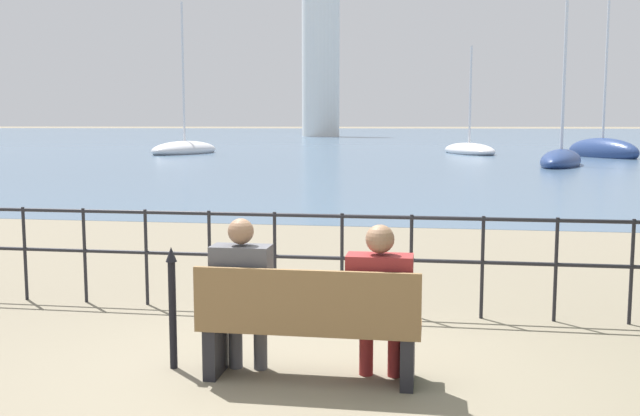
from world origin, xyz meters
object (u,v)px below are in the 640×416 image
(sailboat_2, at_px, (561,159))
(harbor_lighthouse, at_px, (321,57))
(closed_umbrella, at_px, (172,301))
(sailboat_3, at_px, (469,150))
(seated_person_left, at_px, (243,289))
(sailboat_0, at_px, (602,151))
(seated_person_right, at_px, (380,296))
(sailboat_1, at_px, (185,149))
(park_bench, at_px, (309,327))

(sailboat_2, xyz_separation_m, harbor_lighthouse, (-23.28, 75.89, 11.86))
(closed_umbrella, xyz_separation_m, sailboat_3, (4.48, 43.04, -0.32))
(seated_person_left, xyz_separation_m, sailboat_0, (11.44, 39.16, -0.31))
(seated_person_left, xyz_separation_m, seated_person_right, (1.07, -0.00, -0.01))
(closed_umbrella, bearing_deg, seated_person_right, -1.73)
(closed_umbrella, xyz_separation_m, sailboat_2, (8.05, 29.56, -0.22))
(seated_person_right, height_order, sailboat_0, sailboat_0)
(sailboat_3, bearing_deg, closed_umbrella, -113.91)
(seated_person_left, bearing_deg, sailboat_1, 110.22)
(sailboat_1, bearing_deg, sailboat_0, 12.27)
(sailboat_1, bearing_deg, sailboat_3, 23.48)
(sailboat_2, relative_size, sailboat_3, 1.64)
(seated_person_left, bearing_deg, sailboat_0, 73.72)
(harbor_lighthouse, bearing_deg, sailboat_1, -89.06)
(sailboat_2, relative_size, harbor_lighthouse, 0.46)
(seated_person_left, relative_size, harbor_lighthouse, 0.05)
(seated_person_left, bearing_deg, closed_umbrella, 175.20)
(park_bench, xyz_separation_m, sailboat_0, (10.90, 39.23, -0.05))
(closed_umbrella, relative_size, sailboat_1, 0.10)
(sailboat_3, bearing_deg, sailboat_1, 171.28)
(park_bench, xyz_separation_m, sailboat_1, (-15.29, 40.13, -0.14))
(seated_person_right, xyz_separation_m, sailboat_0, (10.37, 39.16, -0.30))
(seated_person_right, xyz_separation_m, sailboat_2, (6.39, 29.61, -0.34))
(sailboat_0, bearing_deg, seated_person_right, -129.66)
(park_bench, xyz_separation_m, sailboat_3, (3.35, 43.16, -0.20))
(park_bench, xyz_separation_m, sailboat_2, (6.92, 29.68, -0.09))
(harbor_lighthouse, bearing_deg, sailboat_2, -72.94)
(closed_umbrella, height_order, sailboat_0, sailboat_0)
(seated_person_right, relative_size, sailboat_0, 0.12)
(sailboat_0, xyz_separation_m, harbor_lighthouse, (-27.27, 66.34, 11.82))
(seated_person_right, height_order, harbor_lighthouse, harbor_lighthouse)
(park_bench, distance_m, closed_umbrella, 1.14)
(sailboat_0, xyz_separation_m, sailboat_2, (-3.98, -9.55, -0.04))
(sailboat_0, relative_size, sailboat_3, 1.37)
(seated_person_left, distance_m, sailboat_0, 40.80)
(seated_person_right, distance_m, closed_umbrella, 1.67)
(seated_person_right, height_order, sailboat_3, sailboat_3)
(seated_person_left, distance_m, seated_person_right, 1.07)
(sailboat_3, relative_size, harbor_lighthouse, 0.28)
(sailboat_0, bearing_deg, closed_umbrella, -131.93)
(closed_umbrella, height_order, sailboat_3, sailboat_3)
(seated_person_left, bearing_deg, park_bench, -7.89)
(park_bench, bearing_deg, sailboat_1, 110.86)
(sailboat_1, xyz_separation_m, harbor_lighthouse, (-1.07, 65.44, 11.91))
(seated_person_left, xyz_separation_m, harbor_lighthouse, (-15.83, 105.50, 11.52))
(sailboat_0, relative_size, harbor_lighthouse, 0.38)
(closed_umbrella, height_order, harbor_lighthouse, harbor_lighthouse)
(seated_person_right, distance_m, harbor_lighthouse, 107.46)
(park_bench, xyz_separation_m, seated_person_right, (0.53, 0.07, 0.25))
(sailboat_1, bearing_deg, seated_person_left, -55.54)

